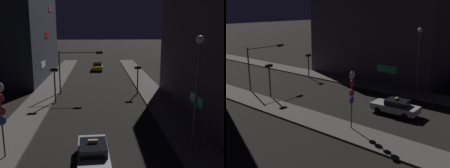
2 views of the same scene
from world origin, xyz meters
TOP-DOWN VIEW (x-y plane):
  - sidewalk_left at (-6.51, 26.99)m, footprint 3.12×57.97m
  - sidewalk_right at (6.51, 26.99)m, footprint 3.12×57.97m
  - building_facade_right at (13.67, 18.40)m, footprint 11.27×18.97m
  - taxi at (-0.42, 8.55)m, footprint 2.05×4.54m
  - traffic_light_overhead at (-2.65, 25.42)m, footprint 5.26×0.42m
  - traffic_light_left_kerb at (-4.70, 21.62)m, footprint 0.80×0.42m
  - traffic_light_right_kerb at (4.70, 25.14)m, footprint 0.80×0.42m
  - sign_pole_left at (-5.95, 9.51)m, footprint 0.63×0.10m
  - street_lamp_near_block at (5.98, 9.56)m, footprint 0.50×0.50m

SIDE VIEW (x-z plane):
  - sidewalk_left at x=-6.51m, z-range 0.00..0.15m
  - sidewalk_right at x=6.51m, z-range 0.00..0.15m
  - taxi at x=-0.42m, z-range -0.07..1.55m
  - traffic_light_right_kerb at x=4.70m, z-range 0.77..4.21m
  - traffic_light_left_kerb at x=-4.70m, z-range 0.82..4.67m
  - sign_pole_left at x=-5.95m, z-range 0.62..5.38m
  - traffic_light_overhead at x=-2.65m, z-range 1.23..6.49m
  - street_lamp_near_block at x=5.98m, z-range 1.46..8.90m
  - building_facade_right at x=13.67m, z-range 0.00..11.76m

